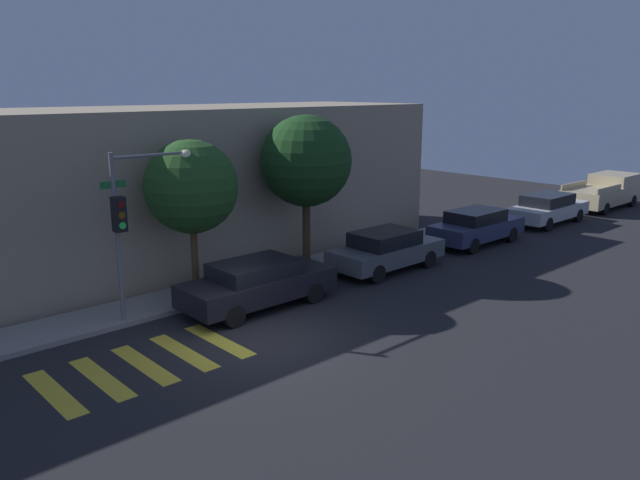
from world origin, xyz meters
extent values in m
plane|color=black|center=(0.00, 0.00, 0.00)|extent=(60.00, 60.00, 0.00)
cube|color=gray|center=(0.00, 4.12, 0.07)|extent=(26.00, 1.83, 0.14)
cube|color=gray|center=(0.00, 8.43, 2.75)|extent=(26.00, 6.00, 5.51)
cube|color=gold|center=(-4.82, 0.80, 0.00)|extent=(0.45, 2.60, 0.00)
cube|color=gold|center=(-3.81, 0.80, 0.00)|extent=(0.45, 2.60, 0.00)
cube|color=gold|center=(-2.79, 0.80, 0.00)|extent=(0.45, 2.60, 0.00)
cube|color=gold|center=(-1.77, 0.80, 0.00)|extent=(0.45, 2.60, 0.00)
cube|color=gold|center=(-0.75, 0.80, 0.00)|extent=(0.45, 2.60, 0.00)
cylinder|color=slate|center=(-2.00, 3.45, 2.30)|extent=(0.12, 0.12, 4.60)
cube|color=black|center=(-2.00, 3.24, 3.05)|extent=(0.30, 0.30, 0.90)
cylinder|color=#4C0C0C|center=(-2.00, 3.08, 3.32)|extent=(0.18, 0.02, 0.18)
cylinder|color=#593D0A|center=(-2.00, 3.08, 3.05)|extent=(0.18, 0.02, 0.18)
cylinder|color=#26E54C|center=(-2.00, 3.08, 2.78)|extent=(0.18, 0.02, 0.18)
cube|color=#19662D|center=(-2.00, 3.45, 3.79)|extent=(0.70, 0.02, 0.18)
cylinder|color=slate|center=(-0.93, 3.45, 4.45)|extent=(2.14, 0.08, 0.08)
sphere|color=#F9E5B2|center=(0.14, 3.45, 4.35)|extent=(0.36, 0.36, 0.36)
cube|color=black|center=(1.49, 2.10, 0.63)|extent=(4.59, 1.79, 0.64)
cube|color=black|center=(1.38, 2.10, 1.17)|extent=(2.39, 1.58, 0.44)
cylinder|color=black|center=(2.92, 2.91, 0.31)|extent=(0.62, 0.22, 0.62)
cylinder|color=black|center=(2.92, 1.29, 0.31)|extent=(0.62, 0.22, 0.62)
cylinder|color=black|center=(0.07, 2.91, 0.31)|extent=(0.62, 0.22, 0.62)
cylinder|color=black|center=(0.07, 1.29, 0.31)|extent=(0.62, 0.22, 0.62)
cube|color=#4C5156|center=(7.04, 2.10, 0.61)|extent=(4.32, 1.75, 0.60)
cube|color=black|center=(6.93, 2.10, 1.16)|extent=(2.25, 1.54, 0.50)
cylinder|color=black|center=(8.38, 2.88, 0.31)|extent=(0.62, 0.22, 0.62)
cylinder|color=black|center=(8.38, 1.32, 0.31)|extent=(0.62, 0.22, 0.62)
cylinder|color=black|center=(5.70, 2.88, 0.31)|extent=(0.62, 0.22, 0.62)
cylinder|color=black|center=(5.70, 1.32, 0.31)|extent=(0.62, 0.22, 0.62)
cube|color=#2D3351|center=(12.52, 2.10, 0.63)|extent=(4.44, 1.73, 0.64)
cube|color=black|center=(12.40, 2.10, 1.19)|extent=(2.31, 1.52, 0.47)
cylinder|color=black|center=(13.89, 2.87, 0.31)|extent=(0.62, 0.22, 0.62)
cylinder|color=black|center=(13.89, 1.33, 0.31)|extent=(0.62, 0.22, 0.62)
cylinder|color=black|center=(11.14, 2.87, 0.31)|extent=(0.62, 0.22, 0.62)
cylinder|color=black|center=(11.14, 1.33, 0.31)|extent=(0.62, 0.22, 0.62)
cube|color=#B7BABF|center=(18.33, 2.10, 0.60)|extent=(4.69, 1.76, 0.59)
cube|color=black|center=(18.21, 2.10, 1.15)|extent=(2.44, 1.55, 0.50)
cylinder|color=black|center=(19.78, 2.89, 0.31)|extent=(0.62, 0.22, 0.62)
cylinder|color=black|center=(19.78, 1.31, 0.31)|extent=(0.62, 0.22, 0.62)
cylinder|color=black|center=(16.87, 2.89, 0.31)|extent=(0.62, 0.22, 0.62)
cylinder|color=black|center=(16.87, 1.31, 0.31)|extent=(0.62, 0.22, 0.62)
cube|color=tan|center=(24.04, 2.10, 0.71)|extent=(5.39, 2.07, 0.80)
cube|color=tan|center=(25.52, 2.10, 1.40)|extent=(2.42, 1.91, 0.57)
cube|color=tan|center=(22.69, 3.01, 1.25)|extent=(2.69, 0.08, 0.28)
cube|color=tan|center=(22.69, 1.19, 1.25)|extent=(2.69, 0.08, 0.28)
cylinder|color=black|center=(25.71, 3.05, 0.31)|extent=(0.62, 0.22, 0.62)
cylinder|color=black|center=(25.71, 1.15, 0.31)|extent=(0.62, 0.22, 0.62)
cylinder|color=black|center=(22.37, 3.05, 0.31)|extent=(0.62, 0.22, 0.62)
cylinder|color=black|center=(22.37, 1.15, 0.31)|extent=(0.62, 0.22, 0.62)
cylinder|color=#4C3823|center=(0.64, 4.07, 1.18)|extent=(0.20, 0.20, 2.36)
sphere|color=#234C1E|center=(0.64, 4.07, 3.38)|extent=(2.74, 2.74, 2.74)
cylinder|color=#42301E|center=(5.09, 4.07, 1.31)|extent=(0.27, 0.27, 2.63)
sphere|color=#193D19|center=(5.09, 4.07, 3.79)|extent=(3.08, 3.08, 3.08)
camera|label=1|loc=(-8.77, -11.66, 6.19)|focal=35.00mm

